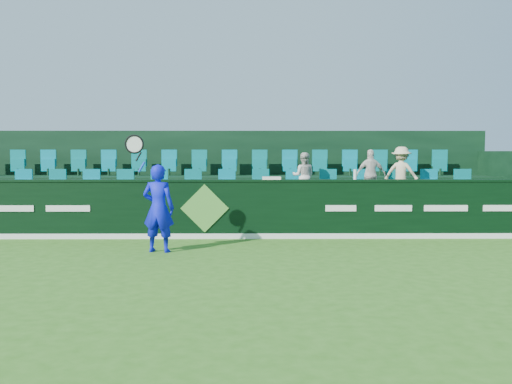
{
  "coord_description": "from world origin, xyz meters",
  "views": [
    {
      "loc": [
        1.07,
        -9.0,
        2.0
      ],
      "look_at": [
        1.16,
        2.8,
        1.15
      ],
      "focal_mm": 40.0,
      "sensor_mm": 36.0,
      "label": 1
    }
  ],
  "objects_px": {
    "spectator_left": "(304,176)",
    "towel": "(272,178)",
    "tennis_player": "(158,207)",
    "spectator_right": "(401,173)",
    "spectator_middle": "(371,174)",
    "drinks_bottle": "(355,174)"
  },
  "relations": [
    {
      "from": "towel",
      "to": "drinks_bottle",
      "type": "relative_size",
      "value": 1.81
    },
    {
      "from": "spectator_middle",
      "to": "towel",
      "type": "bearing_deg",
      "value": 22.93
    },
    {
      "from": "spectator_right",
      "to": "towel",
      "type": "distance_m",
      "value": 3.45
    },
    {
      "from": "spectator_left",
      "to": "spectator_right",
      "type": "distance_m",
      "value": 2.43
    },
    {
      "from": "spectator_left",
      "to": "towel",
      "type": "distance_m",
      "value": 1.4
    },
    {
      "from": "spectator_middle",
      "to": "towel",
      "type": "xyz_separation_m",
      "value": [
        -2.51,
        -1.12,
        -0.04
      ]
    },
    {
      "from": "tennis_player",
      "to": "spectator_right",
      "type": "relative_size",
      "value": 1.83
    },
    {
      "from": "spectator_right",
      "to": "spectator_left",
      "type": "bearing_deg",
      "value": 21.78
    },
    {
      "from": "towel",
      "to": "drinks_bottle",
      "type": "xyz_separation_m",
      "value": [
        1.91,
        0.0,
        0.08
      ]
    },
    {
      "from": "tennis_player",
      "to": "towel",
      "type": "bearing_deg",
      "value": 37.74
    },
    {
      "from": "tennis_player",
      "to": "drinks_bottle",
      "type": "distance_m",
      "value": 4.62
    },
    {
      "from": "spectator_right",
      "to": "towel",
      "type": "xyz_separation_m",
      "value": [
        -3.27,
        -1.12,
        -0.07
      ]
    },
    {
      "from": "spectator_right",
      "to": "tennis_player",
      "type": "bearing_deg",
      "value": 49.32
    },
    {
      "from": "towel",
      "to": "spectator_left",
      "type": "bearing_deg",
      "value": 53.31
    },
    {
      "from": "tennis_player",
      "to": "spectator_left",
      "type": "height_order",
      "value": "tennis_player"
    },
    {
      "from": "tennis_player",
      "to": "towel",
      "type": "distance_m",
      "value": 2.96
    },
    {
      "from": "spectator_left",
      "to": "spectator_right",
      "type": "xyz_separation_m",
      "value": [
        2.43,
        0.0,
        0.07
      ]
    },
    {
      "from": "tennis_player",
      "to": "spectator_middle",
      "type": "bearing_deg",
      "value": 31.1
    },
    {
      "from": "spectator_left",
      "to": "towel",
      "type": "height_order",
      "value": "spectator_left"
    },
    {
      "from": "spectator_right",
      "to": "towel",
      "type": "relative_size",
      "value": 3.12
    },
    {
      "from": "spectator_middle",
      "to": "towel",
      "type": "distance_m",
      "value": 2.75
    },
    {
      "from": "spectator_right",
      "to": "drinks_bottle",
      "type": "relative_size",
      "value": 5.65
    }
  ]
}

